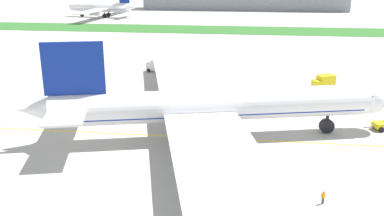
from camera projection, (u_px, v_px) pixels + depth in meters
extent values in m
plane|color=#ADAAA5|center=(194.00, 133.00, 70.00)|extent=(600.00, 600.00, 0.00)
cube|color=yellow|center=(193.00, 137.00, 68.33)|extent=(280.00, 0.36, 0.01)
cube|color=#2D6628|center=(228.00, 30.00, 180.19)|extent=(320.00, 24.00, 0.10)
cylinder|color=white|center=(214.00, 105.00, 66.39)|extent=(48.33, 16.63, 4.82)
cube|color=navy|center=(214.00, 110.00, 66.66)|extent=(46.35, 15.77, 0.58)
sphere|color=white|center=(372.00, 99.00, 69.39)|extent=(4.58, 4.58, 4.58)
cone|color=white|center=(34.00, 109.00, 63.19)|extent=(6.14, 5.27, 4.10)
cube|color=navy|center=(73.00, 69.00, 62.05)|extent=(8.60, 2.62, 7.71)
cube|color=white|center=(74.00, 96.00, 68.21)|extent=(7.08, 8.79, 0.34)
cube|color=white|center=(65.00, 117.00, 59.13)|extent=(7.08, 8.79, 0.34)
cube|color=white|center=(182.00, 72.00, 89.19)|extent=(21.13, 45.06, 0.39)
cube|color=white|center=(231.00, 186.00, 43.41)|extent=(21.13, 45.06, 0.39)
cylinder|color=#B7BABF|center=(195.00, 92.00, 80.54)|extent=(5.09, 3.69, 2.65)
cylinder|color=black|center=(207.00, 92.00, 80.81)|extent=(1.07, 2.79, 2.78)
cylinder|color=#B7BABF|center=(226.00, 157.00, 53.31)|extent=(5.09, 3.69, 2.65)
cylinder|color=black|center=(244.00, 156.00, 53.58)|extent=(1.07, 2.79, 2.78)
cylinder|color=black|center=(327.00, 120.00, 69.60)|extent=(0.50, 0.50, 1.87)
cylinder|color=black|center=(327.00, 126.00, 69.89)|extent=(2.47, 1.56, 2.29)
cylinder|color=black|center=(187.00, 121.00, 69.37)|extent=(0.50, 0.50, 1.87)
cylinder|color=black|center=(187.00, 126.00, 69.67)|extent=(2.47, 1.56, 2.29)
cylinder|color=black|center=(190.00, 132.00, 64.61)|extent=(0.50, 0.50, 1.87)
cylinder|color=black|center=(190.00, 138.00, 64.90)|extent=(2.47, 1.56, 2.29)
cube|color=black|center=(368.00, 95.00, 69.11)|extent=(2.52, 3.92, 0.87)
sphere|color=black|center=(92.00, 102.00, 66.33)|extent=(0.34, 0.34, 0.34)
sphere|color=black|center=(112.00, 101.00, 66.69)|extent=(0.34, 0.34, 0.34)
sphere|color=black|center=(132.00, 101.00, 67.05)|extent=(0.34, 0.34, 0.34)
sphere|color=black|center=(152.00, 100.00, 67.41)|extent=(0.34, 0.34, 0.34)
sphere|color=black|center=(172.00, 99.00, 67.76)|extent=(0.34, 0.34, 0.34)
sphere|color=black|center=(192.00, 98.00, 68.12)|extent=(0.34, 0.34, 0.34)
sphere|color=black|center=(211.00, 98.00, 68.48)|extent=(0.34, 0.34, 0.34)
sphere|color=black|center=(230.00, 97.00, 68.84)|extent=(0.34, 0.34, 0.34)
sphere|color=black|center=(249.00, 96.00, 69.20)|extent=(0.34, 0.34, 0.34)
sphere|color=black|center=(268.00, 96.00, 69.56)|extent=(0.34, 0.34, 0.34)
sphere|color=black|center=(287.00, 95.00, 69.92)|extent=(0.34, 0.34, 0.34)
sphere|color=black|center=(305.00, 94.00, 70.28)|extent=(0.34, 0.34, 0.34)
sphere|color=black|center=(323.00, 94.00, 70.64)|extent=(0.34, 0.34, 0.34)
cylinder|color=black|center=(369.00, 127.00, 70.91)|extent=(1.77, 0.56, 0.12)
cylinder|color=black|center=(381.00, 130.00, 70.18)|extent=(0.96, 0.56, 0.90)
cylinder|color=black|center=(375.00, 125.00, 72.10)|extent=(0.96, 0.56, 0.90)
cylinder|color=black|center=(322.00, 201.00, 49.13)|extent=(0.12, 0.12, 0.81)
cylinder|color=orange|center=(322.00, 196.00, 48.86)|extent=(0.10, 0.10, 0.52)
cylinder|color=black|center=(323.00, 201.00, 49.21)|extent=(0.12, 0.12, 0.81)
cylinder|color=orange|center=(325.00, 195.00, 49.06)|extent=(0.10, 0.10, 0.52)
cube|color=orange|center=(323.00, 195.00, 48.95)|extent=(0.49, 0.43, 0.58)
sphere|color=#8C6647|center=(324.00, 192.00, 48.82)|extent=(0.22, 0.22, 0.22)
cylinder|color=black|center=(294.00, 212.00, 46.83)|extent=(0.12, 0.12, 0.85)
cylinder|color=#BFE519|center=(293.00, 206.00, 46.73)|extent=(0.10, 0.10, 0.54)
cylinder|color=black|center=(295.00, 213.00, 46.68)|extent=(0.12, 0.12, 0.85)
cylinder|color=#BFE519|center=(297.00, 208.00, 46.35)|extent=(0.10, 0.10, 0.54)
cube|color=#BFE519|center=(295.00, 207.00, 46.53)|extent=(0.49, 0.50, 0.60)
sphere|color=#8C6647|center=(295.00, 203.00, 46.39)|extent=(0.23, 0.23, 0.23)
cube|color=yellow|center=(326.00, 81.00, 93.98)|extent=(4.22, 3.62, 2.76)
cube|color=yellow|center=(317.00, 84.00, 93.36)|extent=(2.22, 2.52, 1.79)
cube|color=#263347|center=(314.00, 83.00, 93.03)|extent=(0.93, 1.66, 0.79)
cylinder|color=black|center=(319.00, 90.00, 92.67)|extent=(0.94, 0.69, 0.90)
cylinder|color=black|center=(313.00, 87.00, 94.62)|extent=(0.94, 0.69, 0.90)
cylinder|color=black|center=(332.00, 88.00, 93.75)|extent=(0.94, 0.69, 0.90)
cylinder|color=black|center=(325.00, 86.00, 95.69)|extent=(0.94, 0.69, 0.90)
cube|color=white|center=(159.00, 66.00, 109.07)|extent=(4.40, 3.05, 2.52)
cube|color=white|center=(150.00, 66.00, 110.12)|extent=(2.03, 2.28, 1.99)
cube|color=#263347|center=(148.00, 64.00, 110.27)|extent=(0.55, 1.64, 0.87)
cylinder|color=black|center=(149.00, 70.00, 109.56)|extent=(0.95, 0.54, 0.90)
cylinder|color=black|center=(152.00, 69.00, 111.31)|extent=(0.95, 0.54, 0.90)
cylinder|color=black|center=(161.00, 72.00, 108.21)|extent=(0.95, 0.54, 0.90)
cylinder|color=black|center=(165.00, 70.00, 109.96)|extent=(0.95, 0.54, 0.90)
cylinder|color=white|center=(102.00, 7.00, 222.31)|extent=(30.20, 7.82, 4.58)
cube|color=navy|center=(102.00, 9.00, 222.56)|extent=(28.98, 7.33, 0.55)
sphere|color=white|center=(73.00, 6.00, 225.89)|extent=(4.35, 4.35, 4.35)
cone|color=white|center=(133.00, 7.00, 218.45)|extent=(5.44, 4.42, 3.90)
cube|color=white|center=(122.00, 7.00, 214.96)|extent=(4.07, 7.65, 0.32)
cube|color=white|center=(129.00, 5.00, 223.42)|extent=(4.07, 7.65, 0.32)
cube|color=white|center=(91.00, 11.00, 207.62)|extent=(9.48, 27.45, 0.37)
cube|color=white|center=(117.00, 6.00, 236.69)|extent=(9.48, 27.45, 0.37)
cylinder|color=#B7BABF|center=(95.00, 13.00, 213.85)|extent=(4.60, 2.98, 2.52)
cylinder|color=black|center=(91.00, 13.00, 214.33)|extent=(0.67, 2.67, 2.65)
cylinder|color=#B7BABF|center=(111.00, 9.00, 231.74)|extent=(4.60, 2.98, 2.52)
cylinder|color=black|center=(107.00, 9.00, 232.22)|extent=(0.67, 2.67, 2.65)
cylinder|color=black|center=(82.00, 13.00, 225.81)|extent=(0.48, 0.48, 1.78)
cylinder|color=black|center=(82.00, 15.00, 226.09)|extent=(2.27, 1.21, 2.18)
cylinder|color=black|center=(105.00, 14.00, 220.56)|extent=(0.48, 0.48, 1.78)
cylinder|color=black|center=(105.00, 16.00, 220.84)|extent=(2.27, 1.21, 2.18)
cylinder|color=black|center=(108.00, 13.00, 225.00)|extent=(0.48, 0.48, 1.78)
cylinder|color=black|center=(109.00, 15.00, 225.28)|extent=(2.27, 1.21, 2.18)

